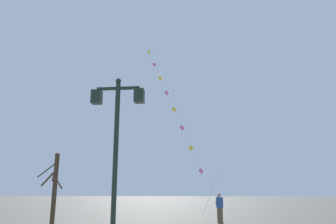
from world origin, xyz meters
TOP-DOWN VIEW (x-y plane):
  - ground_plane at (0.00, 20.00)m, footprint 160.00×160.00m
  - twin_lantern_lamp_post at (-2.43, 6.41)m, footprint 1.55×0.28m
  - kite_train at (-2.07, 22.75)m, footprint 6.23×8.36m
  - kite_flyer at (1.01, 17.39)m, footprint 0.45×0.60m
  - bare_tree at (-6.72, 11.98)m, footprint 1.09×1.50m

SIDE VIEW (x-z plane):
  - ground_plane at x=0.00m, z-range 0.00..0.00m
  - kite_flyer at x=1.01m, z-range 0.05..1.76m
  - bare_tree at x=-6.72m, z-range 0.09..3.63m
  - twin_lantern_lamp_post at x=-2.43m, z-range 0.98..6.08m
  - kite_train at x=-2.07m, z-range 0.51..15.86m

